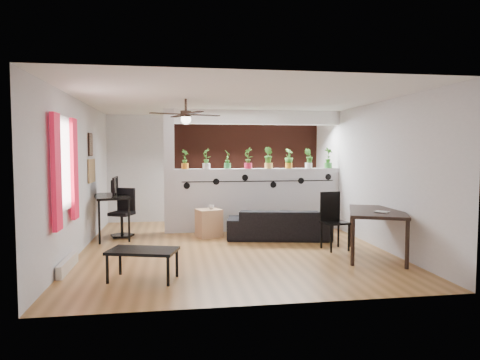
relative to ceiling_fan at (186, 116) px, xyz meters
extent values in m
cube|color=brown|center=(0.80, 0.30, -2.36)|extent=(6.30, 7.10, 0.10)
cube|color=#B7B7BA|center=(0.80, 3.32, -1.01)|extent=(6.30, 0.04, 2.90)
cube|color=#B7B7BA|center=(0.80, -2.72, -1.01)|extent=(6.30, 0.04, 2.90)
cube|color=#B7B7BA|center=(-1.82, 0.30, -1.01)|extent=(0.04, 7.10, 2.90)
cube|color=#B7B7BA|center=(3.42, 0.30, -1.01)|extent=(0.04, 7.10, 2.90)
cube|color=white|center=(0.80, 0.30, 0.34)|extent=(6.30, 7.10, 0.10)
cube|color=#BCBCC1|center=(1.60, 1.80, -1.64)|extent=(3.60, 0.18, 1.35)
cube|color=white|center=(1.60, 1.80, 0.14)|extent=(3.60, 0.18, 0.30)
cube|color=#BCBCC1|center=(-0.31, 1.80, -1.01)|extent=(0.22, 0.20, 2.60)
cube|color=brown|center=(1.60, 3.27, -1.01)|extent=(3.90, 0.05, 2.60)
cube|color=black|center=(1.60, 1.70, -1.23)|extent=(3.31, 0.01, 0.02)
cylinder|color=black|center=(0.05, 1.70, -1.31)|extent=(0.14, 0.01, 0.14)
cylinder|color=black|center=(0.67, 1.70, -1.23)|extent=(0.14, 0.01, 0.14)
cylinder|color=black|center=(1.29, 1.70, -1.15)|extent=(0.14, 0.01, 0.14)
cylinder|color=black|center=(1.91, 1.70, -1.31)|extent=(0.14, 0.01, 0.14)
cylinder|color=black|center=(2.53, 1.70, -1.23)|extent=(0.14, 0.01, 0.14)
cylinder|color=black|center=(3.15, 1.70, -1.15)|extent=(0.14, 0.01, 0.14)
cube|color=white|center=(-1.78, -0.90, -0.76)|extent=(0.02, 0.95, 1.25)
cube|color=white|center=(-1.77, -0.90, -0.76)|extent=(0.04, 1.05, 1.35)
cube|color=red|center=(-1.73, -1.40, -0.86)|extent=(0.06, 0.30, 1.55)
cube|color=red|center=(-1.73, -0.40, -0.86)|extent=(0.06, 0.30, 1.55)
cube|color=silver|center=(-1.74, -0.90, -2.22)|extent=(0.08, 1.00, 0.18)
cube|color=#A07B4D|center=(-1.78, 1.25, -0.96)|extent=(0.03, 0.60, 0.45)
cube|color=#8C7259|center=(-1.78, 1.20, -0.46)|extent=(0.03, 0.30, 0.40)
cube|color=black|center=(-1.78, 1.20, -0.46)|extent=(0.02, 0.34, 0.44)
cylinder|color=black|center=(0.00, 0.00, 0.19)|extent=(0.04, 0.04, 0.20)
cylinder|color=black|center=(0.00, 0.00, 0.04)|extent=(0.18, 0.18, 0.10)
sphere|color=white|center=(0.00, 0.00, -0.05)|extent=(0.17, 0.17, 0.17)
cube|color=black|center=(0.32, 0.12, 0.03)|extent=(0.55, 0.29, 0.01)
cube|color=black|center=(-0.12, 0.32, 0.03)|extent=(0.29, 0.55, 0.01)
cube|color=black|center=(-0.32, -0.12, 0.03)|extent=(0.55, 0.29, 0.01)
cube|color=black|center=(0.12, -0.32, 0.03)|extent=(0.29, 0.55, 0.01)
cylinder|color=orange|center=(0.02, 1.80, -0.90)|extent=(0.15, 0.15, 0.12)
imported|color=#225A19|center=(0.02, 1.80, -0.71)|extent=(0.26, 0.27, 0.32)
cylinder|color=silver|center=(0.47, 1.80, -0.90)|extent=(0.16, 0.16, 0.12)
imported|color=#225A19|center=(0.47, 1.80, -0.69)|extent=(0.28, 0.29, 0.35)
cylinder|color=#338C46|center=(0.92, 1.80, -0.90)|extent=(0.14, 0.14, 0.12)
imported|color=#225A19|center=(0.92, 1.80, -0.71)|extent=(0.17, 0.21, 0.30)
cylinder|color=#C51F3F|center=(1.37, 1.80, -0.90)|extent=(0.17, 0.17, 0.12)
imported|color=#225A19|center=(1.37, 1.80, -0.69)|extent=(0.30, 0.29, 0.36)
cylinder|color=#EAAF52|center=(1.83, 1.80, -0.90)|extent=(0.17, 0.17, 0.12)
imported|color=#225A19|center=(1.83, 1.80, -0.68)|extent=(0.26, 0.29, 0.37)
cylinder|color=orange|center=(2.28, 1.80, -0.90)|extent=(0.15, 0.15, 0.12)
imported|color=#225A19|center=(2.28, 1.80, -0.70)|extent=(0.28, 0.27, 0.33)
cylinder|color=white|center=(2.73, 1.80, -0.90)|extent=(0.15, 0.15, 0.12)
imported|color=#225A19|center=(2.73, 1.80, -0.70)|extent=(0.28, 0.26, 0.33)
cylinder|color=#348E33|center=(3.18, 1.80, -0.90)|extent=(0.17, 0.17, 0.12)
imported|color=#225A19|center=(3.18, 1.80, -0.68)|extent=(0.29, 0.30, 0.36)
imported|color=black|center=(1.83, 0.85, -2.03)|extent=(2.02, 1.10, 0.56)
cube|color=tan|center=(0.47, 1.23, -2.03)|extent=(0.56, 0.53, 0.56)
imported|color=gray|center=(0.52, 1.23, -1.71)|extent=(0.12, 0.12, 0.09)
cube|color=black|center=(-1.45, 1.44, -1.48)|extent=(0.87, 1.29, 0.04)
cylinder|color=black|center=(-1.59, 0.84, -1.91)|extent=(0.04, 0.04, 0.81)
cylinder|color=black|center=(-1.06, 0.97, -1.91)|extent=(0.04, 0.04, 0.81)
cylinder|color=black|center=(-1.84, 1.91, -1.91)|extent=(0.04, 0.04, 0.81)
cylinder|color=black|center=(-1.31, 2.04, -1.91)|extent=(0.04, 0.04, 0.81)
imported|color=black|center=(-1.45, 1.59, -1.36)|extent=(0.34, 0.06, 0.19)
cylinder|color=black|center=(-1.25, 1.44, -2.28)|extent=(0.50, 0.50, 0.04)
cylinder|color=black|center=(-1.25, 1.44, -2.06)|extent=(0.06, 0.06, 0.42)
cube|color=black|center=(-1.25, 1.44, -1.83)|extent=(0.53, 0.53, 0.07)
cube|color=black|center=(-1.18, 1.61, -1.57)|extent=(0.37, 0.21, 0.46)
cube|color=black|center=(3.05, -0.81, -1.57)|extent=(1.32, 1.62, 0.05)
cylinder|color=black|center=(2.44, -1.27, -1.96)|extent=(0.06, 0.06, 0.71)
cylinder|color=black|center=(3.15, -1.57, -1.96)|extent=(0.06, 0.06, 0.71)
cylinder|color=black|center=(2.95, -0.05, -1.96)|extent=(0.06, 0.06, 0.71)
cylinder|color=black|center=(3.66, -0.35, -1.96)|extent=(0.06, 0.06, 0.71)
imported|color=gray|center=(2.95, -1.11, -1.54)|extent=(0.25, 0.26, 0.02)
cube|color=black|center=(2.56, -0.24, -1.83)|extent=(0.47, 0.47, 0.03)
cube|color=black|center=(2.53, -0.06, -1.57)|extent=(0.39, 0.09, 0.51)
cube|color=black|center=(2.42, -0.44, -2.07)|extent=(0.03, 0.03, 0.48)
cube|color=black|center=(2.76, -0.38, -2.07)|extent=(0.03, 0.03, 0.48)
cube|color=black|center=(2.37, -0.10, -1.82)|extent=(0.03, 0.03, 0.98)
cube|color=black|center=(2.70, -0.05, -1.82)|extent=(0.03, 0.03, 0.98)
cube|color=black|center=(-0.63, -1.54, -1.92)|extent=(0.99, 0.72, 0.04)
cylinder|color=black|center=(-1.07, -1.63, -2.13)|extent=(0.04, 0.04, 0.38)
cylinder|color=black|center=(-0.29, -1.85, -2.13)|extent=(0.04, 0.04, 0.38)
cylinder|color=black|center=(-0.96, -1.23, -2.13)|extent=(0.04, 0.04, 0.38)
cylinder|color=black|center=(-0.18, -1.45, -2.13)|extent=(0.04, 0.04, 0.38)
camera|label=1|loc=(-0.19, -7.29, -0.59)|focal=32.00mm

